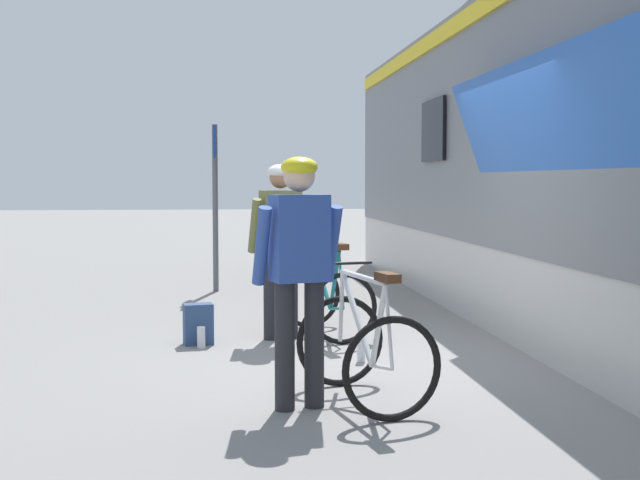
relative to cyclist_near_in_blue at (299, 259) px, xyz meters
The scene contains 9 objects.
ground_plane 2.14m from the cyclist_near_in_blue, 57.40° to the left, with size 80.00×80.00×0.00m, color gray.
cyclist_near_in_blue is the anchor object (origin of this frame).
cyclist_far_in_olive 2.62m from the cyclist_near_in_blue, 88.79° to the left, with size 0.66×0.41×1.76m.
bicycle_near_white 0.81m from the cyclist_near_in_blue, 11.10° to the left, with size 0.91×1.19×0.99m.
bicycle_far_teal 2.86m from the cyclist_near_in_blue, 79.09° to the left, with size 0.93×1.20×0.99m.
backpack_on_platform 2.68m from the cyclist_near_in_blue, 107.56° to the left, with size 0.28×0.18×0.40m, color navy.
water_bottle_near_the_bikes 1.86m from the cyclist_near_in_blue, 64.78° to the left, with size 0.07×0.07×0.23m, color silver.
water_bottle_by_the_backpack 2.54m from the cyclist_near_in_blue, 108.15° to the left, with size 0.08×0.08×0.21m, color silver.
platform_sign_post 6.44m from the cyclist_near_in_blue, 95.51° to the left, with size 0.08×0.70×2.40m.
Camera 1 is at (-1.54, -7.34, 1.60)m, focal length 47.18 mm.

